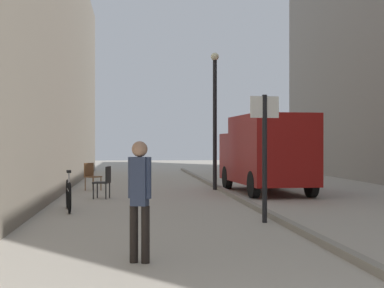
# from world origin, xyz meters

# --- Properties ---
(ground_plane) EXTENTS (80.00, 80.00, 0.00)m
(ground_plane) POSITION_xyz_m (0.00, 12.00, 0.00)
(ground_plane) COLOR #A8A093
(kerb_strip) EXTENTS (0.16, 40.00, 0.12)m
(kerb_strip) POSITION_xyz_m (1.58, 12.00, 0.06)
(kerb_strip) COLOR gray
(kerb_strip) RESTS_ON ground_plane
(pedestrian_main_foreground) EXTENTS (0.31, 0.24, 1.64)m
(pedestrian_main_foreground) POSITION_xyz_m (-1.32, 5.07, 0.95)
(pedestrian_main_foreground) COLOR black
(pedestrian_main_foreground) RESTS_ON ground_plane
(delivery_van) EXTENTS (2.26, 5.19, 2.49)m
(delivery_van) POSITION_xyz_m (2.92, 15.71, 1.33)
(delivery_van) COLOR maroon
(delivery_van) RESTS_ON ground_plane
(street_sign_post) EXTENTS (0.60, 0.10, 2.60)m
(street_sign_post) POSITION_xyz_m (1.26, 8.79, 1.55)
(street_sign_post) COLOR black
(street_sign_post) RESTS_ON ground_plane
(lamp_post) EXTENTS (0.28, 0.28, 4.76)m
(lamp_post) POSITION_xyz_m (1.44, 17.12, 2.72)
(lamp_post) COLOR black
(lamp_post) RESTS_ON ground_plane
(bicycle_leaning) EXTENTS (0.32, 1.76, 0.98)m
(bicycle_leaning) POSITION_xyz_m (-2.93, 11.25, 0.38)
(bicycle_leaning) COLOR black
(bicycle_leaning) RESTS_ON ground_plane
(cafe_chair_near_window) EXTENTS (0.62, 0.62, 0.94)m
(cafe_chair_near_window) POSITION_xyz_m (-2.81, 17.28, 0.55)
(cafe_chair_near_window) COLOR brown
(cafe_chair_near_window) RESTS_ON ground_plane
(cafe_chair_by_doorway) EXTENTS (0.53, 0.53, 0.94)m
(cafe_chair_by_doorway) POSITION_xyz_m (-2.22, 14.25, 0.55)
(cafe_chair_by_doorway) COLOR black
(cafe_chair_by_doorway) RESTS_ON ground_plane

